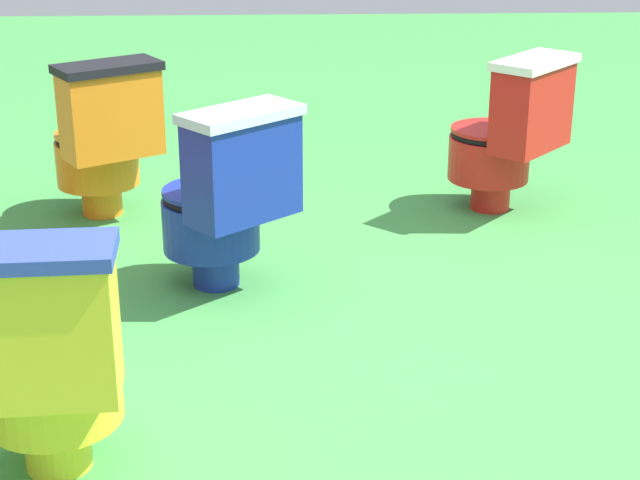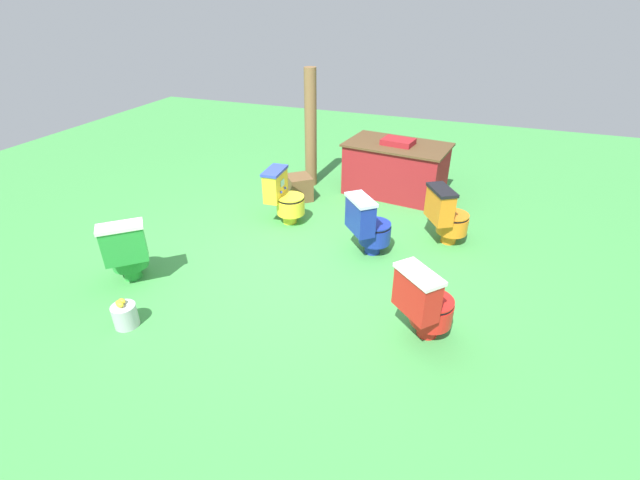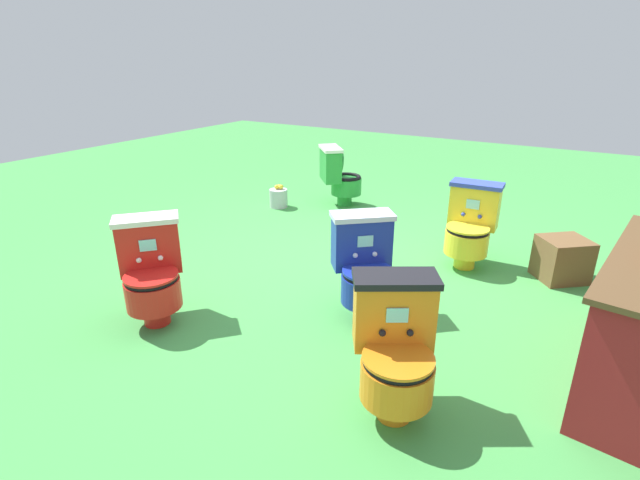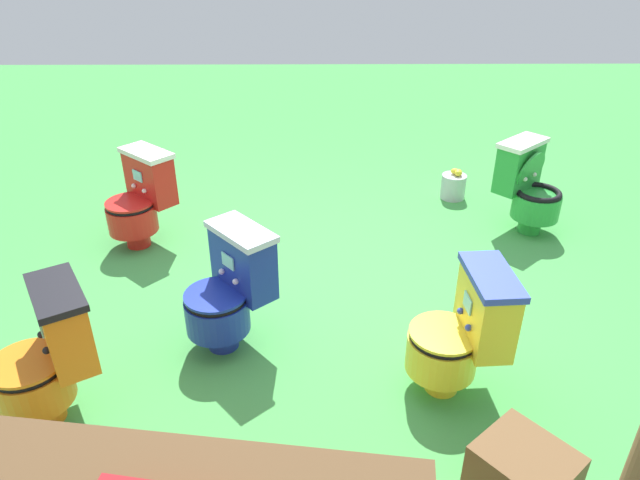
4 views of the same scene
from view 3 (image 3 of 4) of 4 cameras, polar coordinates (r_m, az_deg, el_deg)
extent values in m
plane|color=#429947|center=(4.23, 2.86, -3.13)|extent=(14.00, 14.00, 0.00)
cylinder|color=yellow|center=(4.37, 16.97, -2.24)|extent=(0.19, 0.19, 0.14)
cylinder|color=yellow|center=(4.29, 17.16, -0.26)|extent=(0.39, 0.39, 0.20)
torus|color=black|center=(4.25, 17.32, 1.14)|extent=(0.37, 0.37, 0.04)
cylinder|color=#3347B2|center=(4.27, 17.24, 0.49)|extent=(0.25, 0.25, 0.01)
cube|color=yellow|center=(4.39, 18.07, 3.82)|extent=(0.21, 0.42, 0.37)
cube|color=#3347B2|center=(4.34, 18.38, 6.37)|extent=(0.24, 0.45, 0.04)
cube|color=#8CE0E5|center=(4.28, 17.89, 4.10)|extent=(0.01, 0.11, 0.08)
cylinder|color=yellow|center=(4.25, 17.35, 1.42)|extent=(0.38, 0.38, 0.02)
sphere|color=#3347B2|center=(4.30, 18.64, 2.66)|extent=(0.04, 0.04, 0.04)
sphere|color=#3347B2|center=(4.32, 16.82, 2.97)|extent=(0.04, 0.04, 0.04)
cylinder|color=green|center=(5.91, 2.95, 4.89)|extent=(0.25, 0.25, 0.14)
cylinder|color=green|center=(5.86, 3.18, 6.49)|extent=(0.52, 0.52, 0.20)
torus|color=black|center=(5.84, 3.20, 7.55)|extent=(0.50, 0.50, 0.04)
cylinder|color=white|center=(5.85, 3.19, 7.06)|extent=(0.34, 0.34, 0.01)
cube|color=green|center=(5.76, 1.27, 8.95)|extent=(0.43, 0.41, 0.37)
cube|color=white|center=(5.71, 1.29, 10.94)|extent=(0.47, 0.45, 0.04)
cube|color=#8CE0E5|center=(5.77, 2.27, 9.47)|extent=(0.09, 0.08, 0.08)
cylinder|color=green|center=(5.78, 2.25, 8.84)|extent=(0.32, 0.30, 0.35)
sphere|color=white|center=(5.86, 2.14, 8.66)|extent=(0.04, 0.04, 0.04)
sphere|color=white|center=(5.72, 2.45, 8.35)|extent=(0.04, 0.04, 0.04)
cylinder|color=#192D9E|center=(3.43, 5.53, -8.18)|extent=(0.25, 0.25, 0.14)
cylinder|color=#192D9E|center=(3.33, 5.72, -5.81)|extent=(0.52, 0.52, 0.20)
torus|color=black|center=(3.28, 5.80, -4.08)|extent=(0.50, 0.50, 0.04)
cylinder|color=silver|center=(3.31, 5.76, -4.89)|extent=(0.34, 0.34, 0.01)
cube|color=#192D9E|center=(3.40, 5.01, -0.31)|extent=(0.41, 0.43, 0.37)
cube|color=silver|center=(3.33, 5.12, 2.93)|extent=(0.45, 0.47, 0.04)
cube|color=#8CE0E5|center=(3.29, 5.48, -0.15)|extent=(0.08, 0.09, 0.08)
cylinder|color=#192D9E|center=(3.27, 5.81, -3.73)|extent=(0.51, 0.51, 0.02)
sphere|color=silver|center=(3.34, 6.59, -1.69)|extent=(0.04, 0.04, 0.04)
sphere|color=silver|center=(3.31, 4.26, -1.86)|extent=(0.04, 0.04, 0.04)
cylinder|color=red|center=(3.54, -19.03, -8.36)|extent=(0.25, 0.25, 0.14)
cylinder|color=red|center=(3.45, -19.37, -6.06)|extent=(0.52, 0.52, 0.20)
torus|color=black|center=(3.40, -19.61, -4.39)|extent=(0.50, 0.50, 0.04)
cylinder|color=white|center=(3.42, -19.50, -5.17)|extent=(0.34, 0.34, 0.01)
cube|color=red|center=(3.52, -19.83, -0.76)|extent=(0.43, 0.42, 0.37)
cube|color=white|center=(3.45, -20.25, 2.35)|extent=(0.47, 0.45, 0.04)
cube|color=#8CE0E5|center=(3.41, -19.98, -0.61)|extent=(0.09, 0.08, 0.08)
cylinder|color=red|center=(3.39, -19.65, -4.05)|extent=(0.51, 0.51, 0.02)
sphere|color=white|center=(3.44, -18.62, -2.05)|extent=(0.04, 0.04, 0.04)
sphere|color=white|center=(3.45, -20.93, -2.29)|extent=(0.04, 0.04, 0.04)
cylinder|color=orange|center=(2.63, 8.89, -18.93)|extent=(0.25, 0.25, 0.14)
cylinder|color=orange|center=(2.51, 9.20, -16.28)|extent=(0.51, 0.51, 0.20)
torus|color=black|center=(2.44, 9.36, -14.20)|extent=(0.49, 0.49, 0.04)
cylinder|color=black|center=(2.47, 9.28, -15.18)|extent=(0.33, 0.33, 0.01)
cube|color=orange|center=(2.53, 8.85, -8.73)|extent=(0.38, 0.45, 0.37)
cube|color=black|center=(2.43, 9.12, -4.60)|extent=(0.41, 0.48, 0.04)
cube|color=#8CE0E5|center=(2.41, 9.28, -8.92)|extent=(0.06, 0.10, 0.08)
cylinder|color=orange|center=(2.43, 9.39, -13.78)|extent=(0.50, 0.50, 0.02)
sphere|color=black|center=(2.48, 10.78, -10.91)|extent=(0.04, 0.04, 0.04)
sphere|color=black|center=(2.45, 7.51, -11.02)|extent=(0.04, 0.04, 0.04)
cube|color=brown|center=(4.40, 27.09, -2.07)|extent=(0.48, 0.49, 0.36)
cylinder|color=#B7B7BF|center=(5.83, -5.00, 5.03)|extent=(0.22, 0.22, 0.22)
ellipsoid|color=yellow|center=(5.80, -4.69, 6.38)|extent=(0.07, 0.05, 0.05)
ellipsoid|color=yellow|center=(5.82, -4.91, 6.43)|extent=(0.07, 0.05, 0.05)
ellipsoid|color=yellow|center=(5.81, -5.20, 6.39)|extent=(0.07, 0.05, 0.05)
camera|label=1|loc=(6.59, 19.03, 19.41)|focal=58.72mm
camera|label=2|loc=(5.99, -46.53, 24.66)|focal=24.77mm
camera|label=4|loc=(3.59, 59.63, 19.11)|focal=32.44mm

